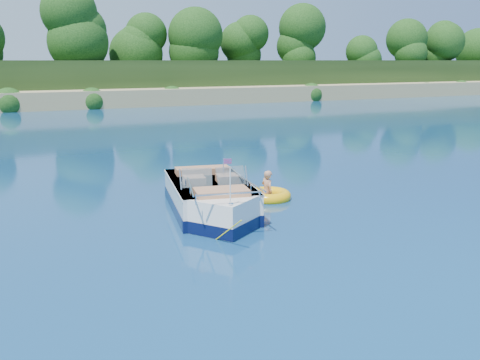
{
  "coord_description": "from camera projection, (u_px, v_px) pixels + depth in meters",
  "views": [
    {
      "loc": [
        -6.87,
        -11.83,
        4.03
      ],
      "look_at": [
        -0.93,
        1.0,
        0.85
      ],
      "focal_mm": 40.0,
      "sensor_mm": 36.0,
      "label": 1
    }
  ],
  "objects": [
    {
      "name": "ground",
      "position": [
        288.0,
        215.0,
        14.17
      ],
      "size": [
        160.0,
        160.0,
        0.0
      ],
      "primitive_type": "plane",
      "color": "#0A234B",
      "rests_on": "ground"
    },
    {
      "name": "shoreline",
      "position": [
        47.0,
        84.0,
        70.41
      ],
      "size": [
        170.0,
        59.0,
        6.0
      ],
      "color": "tan",
      "rests_on": "ground"
    },
    {
      "name": "treeline",
      "position": [
        68.0,
        43.0,
        49.28
      ],
      "size": [
        150.0,
        7.12,
        8.19
      ],
      "color": "black",
      "rests_on": "ground"
    },
    {
      "name": "motorboat",
      "position": [
        212.0,
        201.0,
        14.25
      ],
      "size": [
        2.68,
        5.61,
        1.88
      ],
      "rotation": [
        0.0,
        0.0,
        -0.19
      ],
      "color": "white",
      "rests_on": "ground"
    },
    {
      "name": "tow_tube",
      "position": [
        269.0,
        196.0,
        15.86
      ],
      "size": [
        1.41,
        1.41,
        0.35
      ],
      "rotation": [
        0.0,
        0.0,
        0.06
      ],
      "color": "#FFB60C",
      "rests_on": "ground"
    },
    {
      "name": "boy",
      "position": [
        266.0,
        199.0,
        15.81
      ],
      "size": [
        0.43,
        0.75,
        1.39
      ],
      "primitive_type": "imported",
      "rotation": [
        0.0,
        -0.17,
        1.74
      ],
      "color": "tan",
      "rests_on": "ground"
    }
  ]
}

